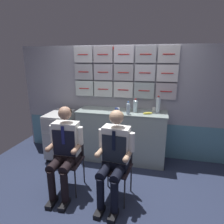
% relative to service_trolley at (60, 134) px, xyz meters
% --- Properties ---
extents(ground, '(4.80, 4.80, 0.04)m').
position_rel_service_trolley_xyz_m(ground, '(1.14, -0.91, -0.51)').
color(ground, '#252C45').
extents(galley_bulkhead, '(4.20, 0.14, 2.15)m').
position_rel_service_trolley_xyz_m(galley_bulkhead, '(1.15, 0.46, 0.64)').
color(galley_bulkhead, '#9898A5').
rests_on(galley_bulkhead, ground).
extents(galley_counter, '(1.65, 0.53, 0.97)m').
position_rel_service_trolley_xyz_m(galley_counter, '(1.18, 0.18, 0.00)').
color(galley_counter, '#94A4A0').
rests_on(galley_counter, ground).
extents(service_trolley, '(0.40, 0.65, 0.91)m').
position_rel_service_trolley_xyz_m(service_trolley, '(0.00, 0.00, 0.00)').
color(service_trolley, black).
rests_on(service_trolley, ground).
extents(folding_chair_left, '(0.42, 0.42, 0.86)m').
position_rel_service_trolley_xyz_m(folding_chair_left, '(0.58, -0.79, 0.05)').
color(folding_chair_left, '#2D2D33').
rests_on(folding_chair_left, ground).
extents(crew_member_left, '(0.50, 0.62, 1.28)m').
position_rel_service_trolley_xyz_m(crew_member_left, '(0.59, -0.96, 0.22)').
color(crew_member_left, black).
rests_on(crew_member_left, ground).
extents(folding_chair_right, '(0.44, 0.44, 0.86)m').
position_rel_service_trolley_xyz_m(folding_chair_right, '(1.32, -0.81, 0.05)').
color(folding_chair_right, '#2D2D33').
rests_on(folding_chair_right, ground).
extents(crew_member_right, '(0.50, 0.63, 1.28)m').
position_rel_service_trolley_xyz_m(crew_member_right, '(1.31, -0.98, 0.22)').
color(crew_member_right, black).
rests_on(crew_member_right, ground).
extents(water_bottle_clear, '(0.08, 0.08, 0.24)m').
position_rel_service_trolley_xyz_m(water_bottle_clear, '(1.43, 0.18, 0.60)').
color(water_bottle_clear, silver).
rests_on(water_bottle_clear, galley_counter).
extents(water_bottle_blue_cap, '(0.06, 0.06, 0.23)m').
position_rel_service_trolley_xyz_m(water_bottle_blue_cap, '(1.33, 0.00, 0.59)').
color(water_bottle_blue_cap, silver).
rests_on(water_bottle_blue_cap, galley_counter).
extents(water_bottle_short, '(0.08, 0.08, 0.30)m').
position_rel_service_trolley_xyz_m(water_bottle_short, '(1.83, 0.24, 0.63)').
color(water_bottle_short, silver).
rests_on(water_bottle_short, galley_counter).
extents(espresso_cup_small, '(0.07, 0.07, 0.06)m').
position_rel_service_trolley_xyz_m(espresso_cup_small, '(1.29, 0.25, 0.52)').
color(espresso_cup_small, tan).
rests_on(espresso_cup_small, galley_counter).
extents(paper_cup_blue, '(0.06, 0.06, 0.09)m').
position_rel_service_trolley_xyz_m(paper_cup_blue, '(1.12, 0.04, 0.53)').
color(paper_cup_blue, navy).
rests_on(paper_cup_blue, galley_counter).
extents(coffee_cup_spare, '(0.07, 0.07, 0.07)m').
position_rel_service_trolley_xyz_m(coffee_cup_spare, '(1.77, 0.31, 0.53)').
color(coffee_cup_spare, silver).
rests_on(coffee_cup_spare, galley_counter).
extents(paper_cup_tan, '(0.06, 0.06, 0.07)m').
position_rel_service_trolley_xyz_m(paper_cup_tan, '(1.13, 0.14, 0.52)').
color(paper_cup_tan, white).
rests_on(paper_cup_tan, galley_counter).
extents(snack_banana, '(0.17, 0.10, 0.04)m').
position_rel_service_trolley_xyz_m(snack_banana, '(1.66, 0.08, 0.51)').
color(snack_banana, yellow).
rests_on(snack_banana, galley_counter).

